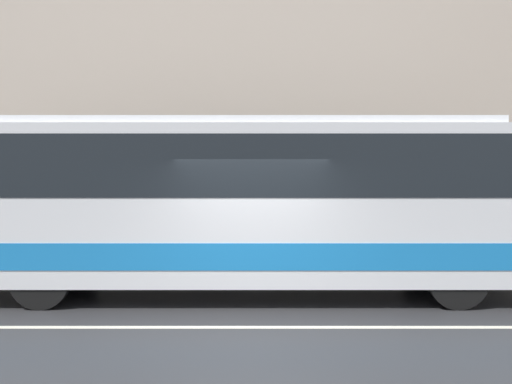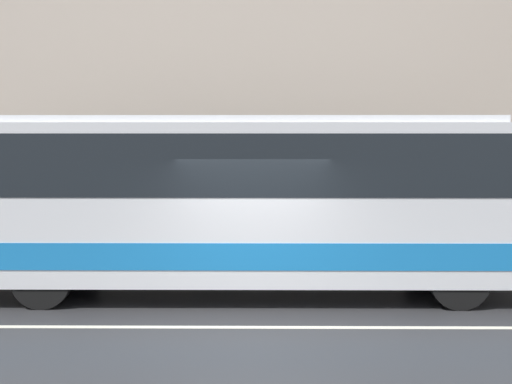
# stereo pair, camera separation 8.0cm
# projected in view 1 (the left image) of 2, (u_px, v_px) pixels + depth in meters

# --- Properties ---
(ground_plane) EXTENTS (60.00, 60.00, 0.00)m
(ground_plane) POSITION_uv_depth(u_px,v_px,m) (253.00, 327.00, 10.73)
(ground_plane) COLOR #2D2D30
(sidewalk) EXTENTS (60.00, 2.57, 0.14)m
(sidewalk) POSITION_uv_depth(u_px,v_px,m) (254.00, 260.00, 15.99)
(sidewalk) COLOR #A09E99
(sidewalk) RESTS_ON ground_plane
(building_facade) EXTENTS (60.00, 0.35, 9.12)m
(building_facade) POSITION_uv_depth(u_px,v_px,m) (255.00, 71.00, 17.04)
(building_facade) COLOR #B7A899
(building_facade) RESTS_ON ground_plane
(lane_stripe) EXTENTS (54.00, 0.14, 0.01)m
(lane_stripe) POSITION_uv_depth(u_px,v_px,m) (253.00, 327.00, 10.73)
(lane_stripe) COLOR beige
(lane_stripe) RESTS_ON ground_plane
(transit_bus) EXTENTS (10.95, 2.53, 3.21)m
(transit_bus) POSITION_uv_depth(u_px,v_px,m) (229.00, 195.00, 12.81)
(transit_bus) COLOR silver
(transit_bus) RESTS_ON ground_plane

